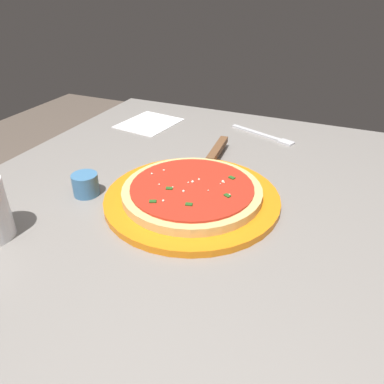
{
  "coord_description": "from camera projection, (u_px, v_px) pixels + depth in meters",
  "views": [
    {
      "loc": [
        0.57,
        0.26,
        1.11
      ],
      "look_at": [
        0.03,
        0.02,
        0.76
      ],
      "focal_mm": 34.85,
      "sensor_mm": 36.0,
      "label": 1
    }
  ],
  "objects": [
    {
      "name": "serving_plate",
      "position": [
        192.0,
        198.0,
        0.69
      ],
      "size": [
        0.32,
        0.32,
        0.01
      ],
      "primitive_type": "cylinder",
      "color": "orange",
      "rests_on": "restaurant_table"
    },
    {
      "name": "cup_small_sauce",
      "position": [
        86.0,
        185.0,
        0.71
      ],
      "size": [
        0.05,
        0.05,
        0.04
      ],
      "primitive_type": "cylinder",
      "color": "teal",
      "rests_on": "restaurant_table"
    },
    {
      "name": "fork",
      "position": [
        265.0,
        136.0,
        0.97
      ],
      "size": [
        0.08,
        0.18,
        0.0
      ],
      "color": "silver",
      "rests_on": "restaurant_table"
    },
    {
      "name": "restaurant_table",
      "position": [
        187.0,
        247.0,
        0.79
      ],
      "size": [
        0.99,
        0.86,
        0.74
      ],
      "color": "black",
      "rests_on": "ground_plane"
    },
    {
      "name": "pizza_server",
      "position": [
        215.0,
        158.0,
        0.82
      ],
      "size": [
        0.22,
        0.08,
        0.01
      ],
      "color": "silver",
      "rests_on": "serving_plate"
    },
    {
      "name": "pizza",
      "position": [
        192.0,
        191.0,
        0.68
      ],
      "size": [
        0.26,
        0.26,
        0.02
      ],
      "color": "#DBB26B",
      "rests_on": "serving_plate"
    },
    {
      "name": "napkin_folded_right",
      "position": [
        149.0,
        123.0,
        1.05
      ],
      "size": [
        0.18,
        0.16,
        0.0
      ],
      "primitive_type": "cube",
      "rotation": [
        0.0,
        0.0,
        -0.14
      ],
      "color": "white",
      "rests_on": "restaurant_table"
    }
  ]
}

